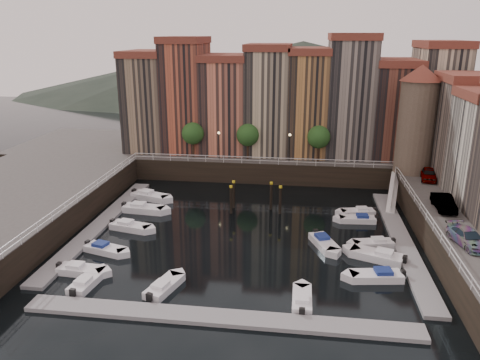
# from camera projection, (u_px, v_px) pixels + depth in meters

# --- Properties ---
(ground) EXTENTS (200.00, 200.00, 0.00)m
(ground) POSITION_uv_depth(u_px,v_px,m) (246.00, 229.00, 51.03)
(ground) COLOR black
(ground) RESTS_ON ground
(quay_far) EXTENTS (80.00, 20.00, 3.00)m
(quay_far) POSITION_uv_depth(u_px,v_px,m) (266.00, 156.00, 75.16)
(quay_far) COLOR black
(quay_far) RESTS_ON ground
(dock_left) EXTENTS (2.00, 28.00, 0.35)m
(dock_left) POSITION_uv_depth(u_px,v_px,m) (101.00, 224.00, 52.09)
(dock_left) COLOR gray
(dock_left) RESTS_ON ground
(dock_right) EXTENTS (2.00, 28.00, 0.35)m
(dock_right) POSITION_uv_depth(u_px,v_px,m) (401.00, 240.00, 47.98)
(dock_right) COLOR gray
(dock_right) RESTS_ON ground
(dock_near) EXTENTS (30.00, 2.00, 0.35)m
(dock_near) POSITION_uv_depth(u_px,v_px,m) (219.00, 317.00, 34.91)
(dock_near) COLOR gray
(dock_near) RESTS_ON ground
(mountains) EXTENTS (145.00, 100.00, 18.00)m
(mountains) POSITION_uv_depth(u_px,v_px,m) (292.00, 73.00, 152.41)
(mountains) COLOR #2D382D
(mountains) RESTS_ON ground
(far_terrace) EXTENTS (48.70, 10.30, 17.50)m
(far_terrace) POSITION_uv_depth(u_px,v_px,m) (287.00, 100.00, 69.53)
(far_terrace) COLOR #8B7358
(far_terrace) RESTS_ON quay_far
(corner_tower) EXTENTS (5.20, 5.20, 13.80)m
(corner_tower) POSITION_uv_depth(u_px,v_px,m) (417.00, 118.00, 59.14)
(corner_tower) COLOR #6B5B4C
(corner_tower) RESTS_ON quay_right
(promenade_trees) EXTENTS (21.20, 3.20, 5.20)m
(promenade_trees) POSITION_uv_depth(u_px,v_px,m) (252.00, 135.00, 66.42)
(promenade_trees) COLOR black
(promenade_trees) RESTS_ON quay_far
(street_lamps) EXTENTS (10.36, 0.36, 4.18)m
(street_lamps) POSITION_uv_depth(u_px,v_px,m) (254.00, 142.00, 65.64)
(street_lamps) COLOR black
(street_lamps) RESTS_ON quay_far
(railings) EXTENTS (36.08, 34.04, 0.52)m
(railings) POSITION_uv_depth(u_px,v_px,m) (251.00, 183.00, 54.51)
(railings) COLOR white
(railings) RESTS_ON ground
(gangway) EXTENTS (2.78, 8.32, 3.73)m
(gangway) POSITION_uv_depth(u_px,v_px,m) (393.00, 190.00, 57.74)
(gangway) COLOR white
(gangway) RESTS_ON ground
(mooring_pilings) EXTENTS (6.12, 2.31, 3.78)m
(mooring_pilings) POSITION_uv_depth(u_px,v_px,m) (254.00, 198.00, 55.76)
(mooring_pilings) COLOR black
(mooring_pilings) RESTS_ON ground
(boat_left_0) EXTENTS (4.52, 1.87, 1.03)m
(boat_left_0) POSITION_uv_depth(u_px,v_px,m) (81.00, 270.00, 41.55)
(boat_left_0) COLOR white
(boat_left_0) RESTS_ON ground
(boat_left_1) EXTENTS (4.57, 2.72, 1.03)m
(boat_left_1) POSITION_uv_depth(u_px,v_px,m) (105.00, 249.00, 45.59)
(boat_left_1) COLOR white
(boat_left_1) RESTS_ON ground
(boat_left_2) EXTENTS (4.88, 2.65, 1.09)m
(boat_left_2) POSITION_uv_depth(u_px,v_px,m) (130.00, 226.00, 50.83)
(boat_left_2) COLOR white
(boat_left_2) RESTS_ON ground
(boat_left_3) EXTENTS (5.34, 2.33, 1.21)m
(boat_left_3) POSITION_uv_depth(u_px,v_px,m) (143.00, 209.00, 55.88)
(boat_left_3) COLOR white
(boat_left_3) RESTS_ON ground
(boat_left_4) EXTENTS (5.38, 3.33, 1.21)m
(boat_left_4) POSITION_uv_depth(u_px,v_px,m) (150.00, 196.00, 60.17)
(boat_left_4) COLOR white
(boat_left_4) RESTS_ON ground
(boat_right_0) EXTENTS (4.86, 2.38, 1.09)m
(boat_right_0) POSITION_uv_depth(u_px,v_px,m) (377.00, 276.00, 40.48)
(boat_right_0) COLOR white
(boat_right_0) RESTS_ON ground
(boat_right_1) EXTENTS (5.22, 3.53, 1.18)m
(boat_right_1) POSITION_uv_depth(u_px,v_px,m) (378.00, 256.00, 44.05)
(boat_right_1) COLOR white
(boat_right_1) RESTS_ON ground
(boat_right_2) EXTENTS (4.33, 2.34, 0.97)m
(boat_right_2) POSITION_uv_depth(u_px,v_px,m) (374.00, 243.00, 46.83)
(boat_right_2) COLOR white
(boat_right_2) RESTS_ON ground
(boat_right_3) EXTENTS (4.31, 1.84, 0.98)m
(boat_right_3) POSITION_uv_depth(u_px,v_px,m) (358.00, 219.00, 52.93)
(boat_right_3) COLOR white
(boat_right_3) RESTS_ON ground
(boat_right_4) EXTENTS (4.29, 2.28, 0.96)m
(boat_right_4) POSITION_uv_depth(u_px,v_px,m) (358.00, 212.00, 55.08)
(boat_right_4) COLOR white
(boat_right_4) RESTS_ON ground
(boat_near_0) EXTENTS (2.01, 4.38, 0.99)m
(boat_near_0) POSITION_uv_depth(u_px,v_px,m) (87.00, 282.00, 39.55)
(boat_near_0) COLOR white
(boat_near_0) RESTS_ON ground
(boat_near_1) EXTENTS (2.72, 4.53, 1.02)m
(boat_near_1) POSITION_uv_depth(u_px,v_px,m) (164.00, 287.00, 38.83)
(boat_near_1) COLOR white
(boat_near_1) RESTS_ON ground
(boat_near_3) EXTENTS (1.54, 4.20, 0.96)m
(boat_near_3) POSITION_uv_depth(u_px,v_px,m) (302.00, 300.00, 36.95)
(boat_near_3) COLOR white
(boat_near_3) RESTS_ON ground
(car_a) EXTENTS (2.48, 4.59, 1.48)m
(car_a) POSITION_uv_depth(u_px,v_px,m) (428.00, 175.00, 57.66)
(car_a) COLOR gray
(car_a) RESTS_ON quay_right
(car_b) EXTENTS (1.66, 4.62, 1.51)m
(car_b) POSITION_uv_depth(u_px,v_px,m) (444.00, 203.00, 48.00)
(car_b) COLOR gray
(car_b) RESTS_ON quay_right
(car_c) EXTENTS (3.01, 5.07, 1.38)m
(car_c) POSITION_uv_depth(u_px,v_px,m) (468.00, 238.00, 39.99)
(car_c) COLOR gray
(car_c) RESTS_ON quay_right
(boat_extra_176) EXTENTS (3.17, 4.72, 1.07)m
(boat_extra_176) POSITION_uv_depth(u_px,v_px,m) (324.00, 243.00, 46.93)
(boat_extra_176) COLOR white
(boat_extra_176) RESTS_ON ground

